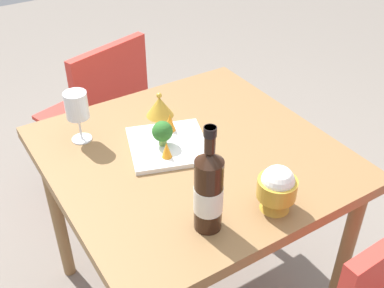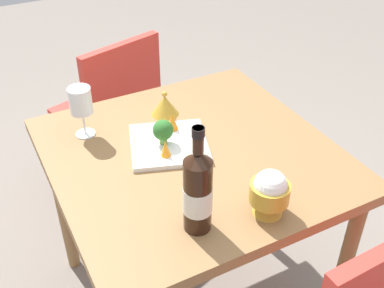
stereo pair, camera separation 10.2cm
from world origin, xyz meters
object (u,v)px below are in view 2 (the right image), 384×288
object	(u,v)px
rice_bowl_lid	(165,105)
wine_glass	(81,102)
serving_plate	(169,144)
carrot_garnish_right	(172,121)
rice_bowl	(270,192)
wine_bottle	(198,191)
chair_near_window	(115,103)
broccoli_floret	(163,131)
carrot_garnish_left	(166,149)

from	to	relation	value
rice_bowl_lid	wine_glass	bearing A→B (deg)	88.63
wine_glass	serving_plate	world-z (taller)	wine_glass
rice_bowl_lid	carrot_garnish_right	size ratio (longest dim) A/B	1.63
rice_bowl	wine_glass	bearing A→B (deg)	28.76
rice_bowl	rice_bowl_lid	xyz separation A→B (m)	(0.60, 0.03, -0.04)
wine_bottle	rice_bowl	xyz separation A→B (m)	(-0.04, -0.20, -0.05)
chair_near_window	carrot_garnish_right	distance (m)	0.68
wine_bottle	carrot_garnish_right	xyz separation A→B (m)	(0.43, -0.13, -0.08)
wine_glass	rice_bowl	world-z (taller)	wine_glass
wine_bottle	wine_glass	distance (m)	0.58
wine_bottle	carrot_garnish_right	size ratio (longest dim) A/B	5.16
wine_bottle	chair_near_window	bearing A→B (deg)	-7.16
broccoli_floret	wine_glass	bearing A→B (deg)	47.12
carrot_garnish_left	wine_glass	bearing A→B (deg)	35.36
chair_near_window	rice_bowl	world-z (taller)	rice_bowl
rice_bowl	wine_bottle	bearing A→B (deg)	78.03
rice_bowl_lid	carrot_garnish_right	xyz separation A→B (m)	(-0.12, 0.03, 0.01)
wine_bottle	rice_bowl_lid	bearing A→B (deg)	-16.30
serving_plate	carrot_garnish_right	xyz separation A→B (m)	(0.07, -0.04, 0.04)
rice_bowl	chair_near_window	bearing A→B (deg)	3.26
wine_glass	rice_bowl_lid	size ratio (longest dim) A/B	1.79
rice_bowl_lid	broccoli_floret	bearing A→B (deg)	153.76
wine_bottle	broccoli_floret	world-z (taller)	wine_bottle
carrot_garnish_right	wine_bottle	bearing A→B (deg)	162.77
carrot_garnish_left	carrot_garnish_right	bearing A→B (deg)	-33.18
wine_glass	rice_bowl	distance (m)	0.69
chair_near_window	wine_glass	xyz separation A→B (m)	(-0.50, 0.27, 0.34)
serving_plate	broccoli_floret	size ratio (longest dim) A/B	3.69
wine_glass	rice_bowl_lid	bearing A→B (deg)	-91.37
wine_glass	rice_bowl	size ratio (longest dim) A/B	1.26
serving_plate	broccoli_floret	world-z (taller)	broccoli_floret
wine_bottle	carrot_garnish_left	world-z (taller)	wine_bottle
chair_near_window	broccoli_floret	size ratio (longest dim) A/B	9.91
rice_bowl	carrot_garnish_left	size ratio (longest dim) A/B	2.59
rice_bowl	carrot_garnish_left	xyz separation A→B (m)	(0.35, 0.15, -0.03)
serving_plate	rice_bowl	bearing A→B (deg)	-165.30
rice_bowl_lid	carrot_garnish_right	bearing A→B (deg)	167.03
wine_bottle	broccoli_floret	xyz separation A→B (m)	(0.37, -0.07, -0.06)
chair_near_window	rice_bowl	size ratio (longest dim) A/B	6.00
broccoli_floret	carrot_garnish_left	bearing A→B (deg)	161.97
chair_near_window	wine_bottle	world-z (taller)	wine_bottle
rice_bowl_lid	broccoli_floret	xyz separation A→B (m)	(-0.18, 0.09, 0.03)
rice_bowl_lid	carrot_garnish_right	distance (m)	0.13
wine_glass	carrot_garnish_right	world-z (taller)	wine_glass
broccoli_floret	serving_plate	bearing A→B (deg)	-99.96
wine_bottle	carrot_garnish_left	xyz separation A→B (m)	(0.30, -0.05, -0.08)
broccoli_floret	carrot_garnish_right	world-z (taller)	broccoli_floret
broccoli_floret	carrot_garnish_right	xyz separation A→B (m)	(0.06, -0.06, -0.02)
broccoli_floret	carrot_garnish_right	bearing A→B (deg)	-45.44
chair_near_window	broccoli_floret	bearing A→B (deg)	-111.88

